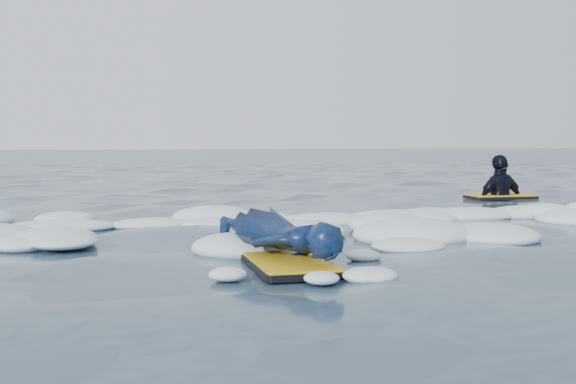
# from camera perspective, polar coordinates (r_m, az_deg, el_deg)

# --- Properties ---
(ground) EXTENTS (120.00, 120.00, 0.00)m
(ground) POSITION_cam_1_polar(r_m,az_deg,el_deg) (6.64, -6.52, -4.19)
(ground) COLOR #172838
(ground) RESTS_ON ground
(foam_band) EXTENTS (12.00, 3.10, 0.30)m
(foam_band) POSITION_cam_1_polar(r_m,az_deg,el_deg) (7.66, -7.20, -3.08)
(foam_band) COLOR white
(foam_band) RESTS_ON ground
(prone_woman_unit) EXTENTS (1.00, 1.65, 0.40)m
(prone_woman_unit) POSITION_cam_1_polar(r_m,az_deg,el_deg) (5.55, -0.35, -3.68)
(prone_woman_unit) COLOR black
(prone_woman_unit) RESTS_ON ground
(waiting_rider_unit) EXTENTS (1.05, 0.60, 1.57)m
(waiting_rider_unit) POSITION_cam_1_polar(r_m,az_deg,el_deg) (12.02, 16.42, -0.85)
(waiting_rider_unit) COLOR black
(waiting_rider_unit) RESTS_ON ground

